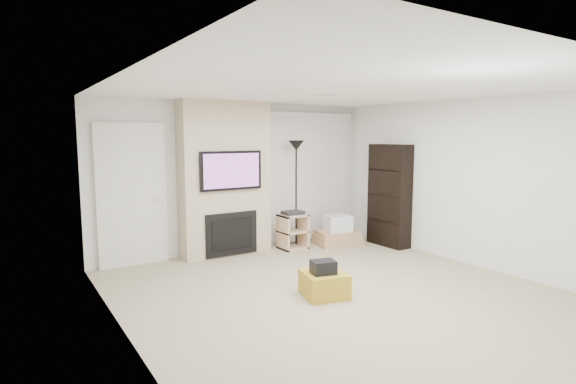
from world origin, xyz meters
TOP-DOWN VIEW (x-y plane):
  - floor at (0.00, 0.00)m, footprint 5.00×5.50m
  - ceiling at (0.00, 0.00)m, footprint 5.00×5.50m
  - wall_back at (0.00, 2.75)m, footprint 5.00×0.00m
  - wall_left at (-2.50, 0.00)m, footprint 0.00×5.50m
  - wall_right at (2.50, 0.00)m, footprint 0.00×5.50m
  - hvac_vent at (0.40, 0.80)m, footprint 0.35×0.18m
  - ottoman at (-0.21, 0.06)m, footprint 0.61×0.61m
  - black_bag at (-0.25, 0.03)m, footprint 0.33×0.28m
  - fireplace_wall at (-0.35, 2.54)m, footprint 1.50×0.47m
  - entry_door at (-1.80, 2.71)m, footprint 1.02×0.11m
  - vertical_blinds at (1.40, 2.70)m, footprint 1.98×0.10m
  - floor_lamp at (0.93, 2.37)m, footprint 0.28×0.28m
  - av_stand at (0.77, 2.24)m, footprint 0.45×0.38m
  - box_stack at (1.62, 2.06)m, footprint 0.91×0.76m
  - bookshelf at (2.34, 1.51)m, footprint 0.30×0.80m

SIDE VIEW (x-z plane):
  - floor at x=0.00m, z-range 0.00..0.00m
  - ottoman at x=-0.21m, z-range 0.00..0.30m
  - box_stack at x=1.62m, z-range -0.06..0.47m
  - av_stand at x=0.77m, z-range 0.02..0.68m
  - black_bag at x=-0.25m, z-range 0.30..0.46m
  - bookshelf at x=2.34m, z-range 0.00..1.80m
  - entry_door at x=-1.80m, z-range -0.02..2.12m
  - fireplace_wall at x=-0.35m, z-range -0.01..2.49m
  - wall_back at x=0.00m, z-range 0.00..2.50m
  - wall_left at x=-2.50m, z-range 0.00..2.50m
  - wall_right at x=2.50m, z-range 0.00..2.50m
  - vertical_blinds at x=1.40m, z-range 0.09..2.46m
  - floor_lamp at x=0.93m, z-range 0.54..2.41m
  - hvac_vent at x=0.40m, z-range 2.49..2.50m
  - ceiling at x=0.00m, z-range 2.50..2.50m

